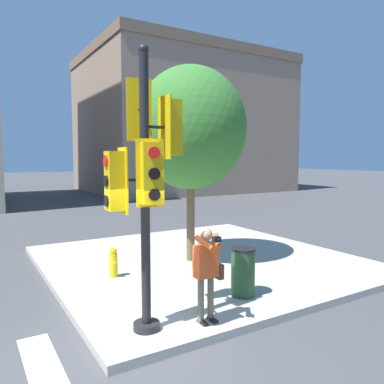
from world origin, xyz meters
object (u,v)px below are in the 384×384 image
at_px(person_photographer, 207,266).
at_px(street_tree, 191,128).
at_px(trash_bin, 243,272).
at_px(traffic_signal_pole, 145,166).
at_px(fire_hydrant, 113,262).

distance_m(person_photographer, street_tree, 4.72).
xyz_separation_m(person_photographer, trash_bin, (1.31, 0.64, -0.48)).
height_order(traffic_signal_pole, fire_hydrant, traffic_signal_pole).
distance_m(fire_hydrant, trash_bin, 3.14).
bearing_deg(fire_hydrant, person_photographer, -80.22).
bearing_deg(traffic_signal_pole, street_tree, 49.19).
height_order(fire_hydrant, trash_bin, trash_bin).
xyz_separation_m(person_photographer, fire_hydrant, (-0.55, 3.18, -0.63)).
distance_m(traffic_signal_pole, person_photographer, 2.01).
distance_m(traffic_signal_pole, street_tree, 4.37).
distance_m(person_photographer, trash_bin, 1.53).
bearing_deg(street_tree, traffic_signal_pole, -130.81).
bearing_deg(fire_hydrant, traffic_signal_pole, -99.12).
height_order(traffic_signal_pole, person_photographer, traffic_signal_pole).
bearing_deg(traffic_signal_pole, fire_hydrant, 80.88).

